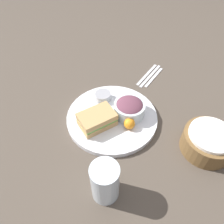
{
  "coord_description": "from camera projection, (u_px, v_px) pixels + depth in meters",
  "views": [
    {
      "loc": [
        0.4,
        0.36,
        0.63
      ],
      "look_at": [
        0.0,
        0.0,
        0.04
      ],
      "focal_mm": 35.0,
      "sensor_mm": 36.0,
      "label": 1
    }
  ],
  "objects": [
    {
      "name": "fork",
      "position": [
        147.0,
        74.0,
        1.01
      ],
      "size": [
        0.18,
        0.04,
        0.01
      ],
      "primitive_type": "cube",
      "rotation": [
        0.0,
        0.0,
        3.28
      ],
      "color": "silver",
      "rests_on": "ground_plane"
    },
    {
      "name": "orange_wedge",
      "position": [
        129.0,
        124.0,
        0.77
      ],
      "size": [
        0.04,
        0.04,
        0.04
      ],
      "primitive_type": "sphere",
      "color": "orange",
      "rests_on": "plate"
    },
    {
      "name": "drink_glass",
      "position": [
        105.0,
        182.0,
        0.59
      ],
      "size": [
        0.08,
        0.08,
        0.14
      ],
      "primitive_type": "cylinder",
      "color": "silver",
      "rests_on": "ground_plane"
    },
    {
      "name": "knife",
      "position": [
        150.0,
        76.0,
        1.01
      ],
      "size": [
        0.19,
        0.04,
        0.01
      ],
      "primitive_type": "cube",
      "rotation": [
        0.0,
        0.0,
        3.28
      ],
      "color": "silver",
      "rests_on": "ground_plane"
    },
    {
      "name": "dressing_cup",
      "position": [
        103.0,
        96.0,
        0.87
      ],
      "size": [
        0.06,
        0.06,
        0.03
      ],
      "primitive_type": "cylinder",
      "color": "#99999E",
      "rests_on": "plate"
    },
    {
      "name": "salad_bowl",
      "position": [
        129.0,
        108.0,
        0.8
      ],
      "size": [
        0.12,
        0.12,
        0.06
      ],
      "color": "silver",
      "rests_on": "plate"
    },
    {
      "name": "spoon",
      "position": [
        154.0,
        77.0,
        1.0
      ],
      "size": [
        0.16,
        0.03,
        0.01
      ],
      "primitive_type": "cube",
      "rotation": [
        0.0,
        0.0,
        3.28
      ],
      "color": "silver",
      "rests_on": "ground_plane"
    },
    {
      "name": "ground_plane",
      "position": [
        112.0,
        119.0,
        0.83
      ],
      "size": [
        4.0,
        4.0,
        0.0
      ],
      "primitive_type": "plane",
      "color": "#4C4238"
    },
    {
      "name": "plate",
      "position": [
        112.0,
        117.0,
        0.83
      ],
      "size": [
        0.34,
        0.34,
        0.02
      ],
      "primitive_type": "cylinder",
      "color": "silver",
      "rests_on": "ground_plane"
    },
    {
      "name": "sandwich",
      "position": [
        97.0,
        119.0,
        0.77
      ],
      "size": [
        0.14,
        0.12,
        0.05
      ],
      "color": "tan",
      "rests_on": "plate"
    },
    {
      "name": "bread_basket",
      "position": [
        208.0,
        141.0,
        0.72
      ],
      "size": [
        0.17,
        0.17,
        0.08
      ],
      "color": "brown",
      "rests_on": "ground_plane"
    }
  ]
}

